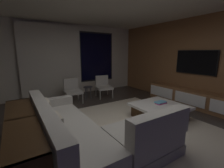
{
  "coord_description": "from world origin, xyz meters",
  "views": [
    {
      "loc": [
        -1.76,
        -2.38,
        1.64
      ],
      "look_at": [
        0.39,
        0.97,
        0.83
      ],
      "focal_mm": 24.87,
      "sensor_mm": 36.0,
      "label": 1
    }
  ],
  "objects_px": {
    "accent_chair_by_curtain": "(72,89)",
    "media_console": "(195,99)",
    "sectional_couch": "(86,133)",
    "mounted_tv": "(195,62)",
    "side_stool": "(88,89)",
    "coffee_table": "(159,112)",
    "accent_chair_near_window": "(103,85)",
    "console_table_behind_couch": "(23,140)",
    "book_stack_on_coffee_table": "(161,103)"
  },
  "relations": [
    {
      "from": "sectional_couch",
      "to": "accent_chair_by_curtain",
      "type": "bearing_deg",
      "value": 76.07
    },
    {
      "from": "coffee_table",
      "to": "side_stool",
      "type": "distance_m",
      "value": 2.64
    },
    {
      "from": "side_stool",
      "to": "sectional_couch",
      "type": "bearing_deg",
      "value": -114.61
    },
    {
      "from": "book_stack_on_coffee_table",
      "to": "side_stool",
      "type": "bearing_deg",
      "value": 110.82
    },
    {
      "from": "coffee_table",
      "to": "mounted_tv",
      "type": "height_order",
      "value": "mounted_tv"
    },
    {
      "from": "sectional_couch",
      "to": "console_table_behind_couch",
      "type": "height_order",
      "value": "sectional_couch"
    },
    {
      "from": "coffee_table",
      "to": "mounted_tv",
      "type": "distance_m",
      "value": 2.09
    },
    {
      "from": "side_stool",
      "to": "console_table_behind_couch",
      "type": "distance_m",
      "value": 3.33
    },
    {
      "from": "sectional_couch",
      "to": "coffee_table",
      "type": "bearing_deg",
      "value": 4.88
    },
    {
      "from": "sectional_couch",
      "to": "accent_chair_near_window",
      "type": "distance_m",
      "value": 3.27
    },
    {
      "from": "book_stack_on_coffee_table",
      "to": "side_stool",
      "type": "height_order",
      "value": "side_stool"
    },
    {
      "from": "accent_chair_near_window",
      "to": "console_table_behind_couch",
      "type": "distance_m",
      "value": 3.77
    },
    {
      "from": "sectional_couch",
      "to": "mounted_tv",
      "type": "bearing_deg",
      "value": 5.5
    },
    {
      "from": "accent_chair_near_window",
      "to": "side_stool",
      "type": "bearing_deg",
      "value": -178.56
    },
    {
      "from": "accent_chair_near_window",
      "to": "console_table_behind_couch",
      "type": "relative_size",
      "value": 0.37
    },
    {
      "from": "sectional_couch",
      "to": "media_console",
      "type": "bearing_deg",
      "value": 2.63
    },
    {
      "from": "book_stack_on_coffee_table",
      "to": "media_console",
      "type": "bearing_deg",
      "value": -3.05
    },
    {
      "from": "media_console",
      "to": "console_table_behind_couch",
      "type": "xyz_separation_m",
      "value": [
        -4.51,
        -0.04,
        0.16
      ]
    },
    {
      "from": "accent_chair_by_curtain",
      "to": "media_console",
      "type": "bearing_deg",
      "value": -40.74
    },
    {
      "from": "accent_chair_by_curtain",
      "to": "side_stool",
      "type": "distance_m",
      "value": 0.56
    },
    {
      "from": "coffee_table",
      "to": "media_console",
      "type": "relative_size",
      "value": 0.37
    },
    {
      "from": "media_console",
      "to": "accent_chair_by_curtain",
      "type": "bearing_deg",
      "value": 139.26
    },
    {
      "from": "mounted_tv",
      "to": "sectional_couch",
      "type": "bearing_deg",
      "value": -174.5
    },
    {
      "from": "accent_chair_by_curtain",
      "to": "media_console",
      "type": "xyz_separation_m",
      "value": [
        2.93,
        -2.52,
        -0.18
      ]
    },
    {
      "from": "coffee_table",
      "to": "accent_chair_by_curtain",
      "type": "height_order",
      "value": "accent_chair_by_curtain"
    },
    {
      "from": "accent_chair_near_window",
      "to": "accent_chair_by_curtain",
      "type": "height_order",
      "value": "same"
    },
    {
      "from": "sectional_couch",
      "to": "coffee_table",
      "type": "distance_m",
      "value": 2.05
    },
    {
      "from": "media_console",
      "to": "sectional_couch",
      "type": "bearing_deg",
      "value": -177.37
    },
    {
      "from": "side_stool",
      "to": "console_table_behind_couch",
      "type": "height_order",
      "value": "console_table_behind_couch"
    },
    {
      "from": "book_stack_on_coffee_table",
      "to": "media_console",
      "type": "height_order",
      "value": "media_console"
    },
    {
      "from": "accent_chair_by_curtain",
      "to": "side_stool",
      "type": "xyz_separation_m",
      "value": [
        0.56,
        -0.01,
        -0.06
      ]
    },
    {
      "from": "book_stack_on_coffee_table",
      "to": "accent_chair_near_window",
      "type": "bearing_deg",
      "value": 96.91
    },
    {
      "from": "side_stool",
      "to": "book_stack_on_coffee_table",
      "type": "bearing_deg",
      "value": -69.18
    },
    {
      "from": "coffee_table",
      "to": "mounted_tv",
      "type": "relative_size",
      "value": 0.93
    },
    {
      "from": "sectional_couch",
      "to": "accent_chair_by_curtain",
      "type": "relative_size",
      "value": 3.21
    },
    {
      "from": "sectional_couch",
      "to": "side_stool",
      "type": "height_order",
      "value": "sectional_couch"
    },
    {
      "from": "side_stool",
      "to": "mounted_tv",
      "type": "height_order",
      "value": "mounted_tv"
    },
    {
      "from": "sectional_couch",
      "to": "mounted_tv",
      "type": "distance_m",
      "value": 3.94
    },
    {
      "from": "accent_chair_by_curtain",
      "to": "media_console",
      "type": "distance_m",
      "value": 3.87
    },
    {
      "from": "coffee_table",
      "to": "accent_chair_near_window",
      "type": "distance_m",
      "value": 2.54
    },
    {
      "from": "accent_chair_near_window",
      "to": "media_console",
      "type": "height_order",
      "value": "accent_chair_near_window"
    },
    {
      "from": "book_stack_on_coffee_table",
      "to": "coffee_table",
      "type": "bearing_deg",
      "value": -147.28
    },
    {
      "from": "accent_chair_near_window",
      "to": "accent_chair_by_curtain",
      "type": "relative_size",
      "value": 1.0
    },
    {
      "from": "accent_chair_near_window",
      "to": "console_table_behind_couch",
      "type": "bearing_deg",
      "value": -137.21
    },
    {
      "from": "book_stack_on_coffee_table",
      "to": "accent_chair_by_curtain",
      "type": "distance_m",
      "value": 2.86
    },
    {
      "from": "book_stack_on_coffee_table",
      "to": "mounted_tv",
      "type": "relative_size",
      "value": 0.24
    },
    {
      "from": "sectional_couch",
      "to": "side_stool",
      "type": "relative_size",
      "value": 5.43
    },
    {
      "from": "console_table_behind_couch",
      "to": "mounted_tv",
      "type": "bearing_deg",
      "value": 2.86
    },
    {
      "from": "book_stack_on_coffee_table",
      "to": "side_stool",
      "type": "xyz_separation_m",
      "value": [
        -0.92,
        2.43,
        -0.01
      ]
    },
    {
      "from": "book_stack_on_coffee_table",
      "to": "accent_chair_by_curtain",
      "type": "xyz_separation_m",
      "value": [
        -1.48,
        2.45,
        0.05
      ]
    }
  ]
}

